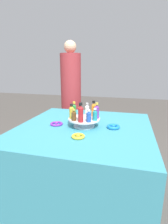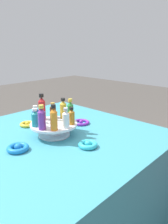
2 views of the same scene
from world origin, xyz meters
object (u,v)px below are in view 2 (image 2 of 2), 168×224
bottle_brown (53,111)px  ribbon_bow_gold (27,124)px  bottle_purple (42,118)px  bottle_red (42,108)px  display_stand (54,128)px  bottle_blue (36,115)px  bottle_teal (35,118)px  bottle_amber (72,116)px  bottle_clear (65,119)px  bottle_orange (54,119)px  bottle_green (70,111)px  bottle_gold (63,109)px  ribbon_bow_teal (88,145)px  ribbon_bow_purple (81,122)px  ribbon_bow_blue (18,148)px

bottle_brown → ribbon_bow_gold: bottle_brown is taller
bottle_purple → bottle_red: bearing=52.5°
display_stand → ribbon_bow_gold: 0.24m
bottle_brown → ribbon_bow_gold: bearing=117.3°
bottle_blue → display_stand: bearing=-55.5°
bottle_blue → bottle_teal: bearing=-127.5°
bottle_amber → bottle_blue: bearing=124.5°
bottle_brown → display_stand: bearing=-127.5°
bottle_purple → bottle_clear: (0.10, -0.07, -0.01)m
bottle_orange → bottle_clear: size_ratio=1.23×
display_stand → bottle_green: bearing=-19.5°
bottle_red → bottle_gold: size_ratio=1.24×
bottle_blue → ribbon_bow_teal: (0.08, -0.32, -0.10)m
ribbon_bow_purple → display_stand: bearing=-175.3°
bottle_orange → ribbon_bow_purple: 0.34m
bottle_gold → ribbon_bow_gold: bearing=119.2°
bottle_orange → bottle_gold: 0.19m
ribbon_bow_gold → display_stand: bearing=-85.3°
bottle_purple → bottle_amber: bottle_purple is taller
bottle_brown → ribbon_bow_teal: bearing=-97.6°
ribbon_bow_blue → ribbon_bow_teal: size_ratio=1.10×
display_stand → bottle_purple: (-0.10, -0.03, 0.09)m
bottle_blue → ribbon_bow_gold: bottle_blue is taller
display_stand → bottle_green: bottle_green is taller
ribbon_bow_gold → ribbon_bow_purple: size_ratio=0.89×
bottle_orange → ribbon_bow_purple: (0.30, 0.10, -0.12)m
ribbon_bow_teal → bottle_clear: bearing=99.2°
bottle_red → bottle_gold: (0.10, -0.07, -0.01)m
bottle_brown → bottle_purple: 0.19m
bottle_amber → ribbon_bow_blue: size_ratio=0.91×
bottle_orange → bottle_amber: size_ratio=1.38×
bottle_green → ribbon_bow_purple: bearing=20.5°
bottle_teal → ribbon_bow_teal: bearing=-67.0°
bottle_blue → bottle_orange: bottle_orange is taller
bottle_blue → bottle_clear: bearing=-73.5°
bottle_red → bottle_green: (0.09, -0.14, -0.01)m
ribbon_bow_teal → ribbon_bow_purple: size_ratio=0.91×
bottle_amber → bottle_orange: bearing=178.5°
ribbon_bow_gold → bottle_teal: bearing=-110.5°
bottle_clear → bottle_brown: bearing=70.5°
bottle_orange → bottle_green: (0.16, 0.05, -0.00)m
bottle_purple → ribbon_bow_blue: bearing=176.1°
display_stand → bottle_clear: (-0.00, -0.10, 0.08)m
bottle_teal → bottle_orange: 0.12m
bottle_clear → bottle_green: bottle_green is taller
bottle_teal → ribbon_bow_blue: (-0.14, -0.05, -0.10)m
bottle_brown → bottle_blue: (-0.12, 0.00, 0.00)m
bottle_amber → bottle_purple: bearing=160.5°
display_stand → ribbon_bow_teal: bearing=-85.3°
bottle_purple → bottle_amber: 0.17m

